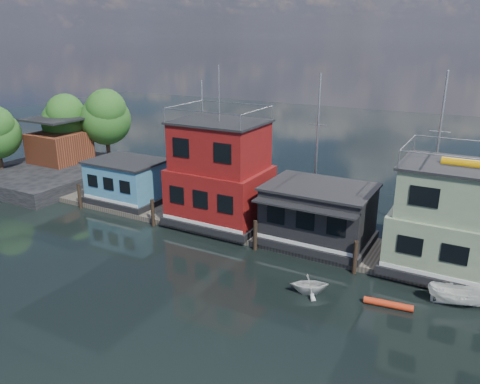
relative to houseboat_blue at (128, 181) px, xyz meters
The scene contains 12 objects.
ground 21.75m from the houseboat_blue, 33.69° to the right, with size 160.00×160.00×0.00m, color black.
dock 18.11m from the houseboat_blue, ahead, with size 48.00×5.00×0.40m, color #595147.
houseboat_blue is the anchor object (origin of this frame).
houseboat_red 9.69m from the houseboat_blue, ahead, with size 7.40×5.90×11.86m.
houseboat_dark 17.50m from the houseboat_blue, ahead, with size 7.40×6.10×4.06m.
houseboat_green 26.53m from the houseboat_blue, ahead, with size 8.40×5.90×7.03m.
pilings 17.92m from the houseboat_blue, ahead, with size 42.28×0.28×2.20m.
background_masts 23.77m from the houseboat_blue, 14.77° to the left, with size 36.40×0.16×12.00m.
shore 13.32m from the houseboat_blue, 163.07° to the left, with size 12.40×15.72×8.24m.
dinghy_white 20.50m from the houseboat_blue, 18.30° to the right, with size 1.96×2.27×1.19m, color silver.
red_kayak 24.51m from the houseboat_blue, 13.50° to the right, with size 0.39×0.39×2.63m, color red.
motorboat 27.40m from the houseboat_blue, ahead, with size 1.26×3.36×1.30m, color white.
Camera 1 is at (9.53, -17.24, 14.17)m, focal length 35.00 mm.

